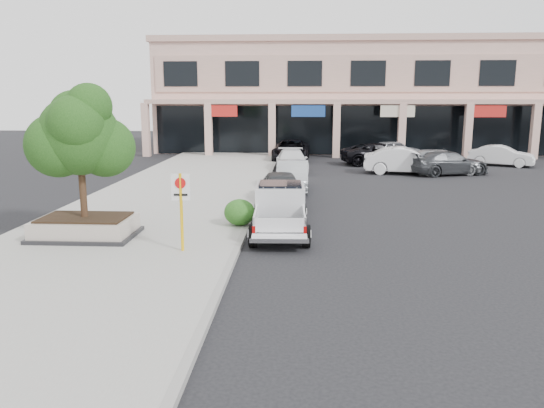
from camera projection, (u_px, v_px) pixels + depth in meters
The scene contains 19 objects.
ground at pixel (287, 261), 15.12m from camera, with size 120.00×120.00×0.00m, color black.
sidewalk at pixel (155, 212), 21.29m from camera, with size 8.00×52.00×0.15m, color gray.
curb at pixel (253, 213), 21.06m from camera, with size 0.20×52.00×0.15m, color gray.
strip_mall at pixel (389, 96), 46.95m from camera, with size 40.55×12.43×9.50m.
planter at pixel (85, 227), 17.14m from camera, with size 3.20×2.20×0.68m.
planter_tree at pixel (85, 136), 16.71m from camera, with size 2.90×2.55×4.00m.
no_parking_sign at pixel (181, 201), 15.37m from camera, with size 0.55×0.09×2.30m.
hedge at pixel (240, 212), 18.67m from camera, with size 1.10×0.99×0.94m, color #1A4714.
pickup_truck at pixel (280, 210), 18.07m from camera, with size 1.90×5.14×1.62m, color silver, non-canonical shape.
curb_car_a at pixel (282, 188), 22.96m from camera, with size 1.71×4.24×1.45m, color #2C2F31.
curb_car_b at pixel (293, 176), 26.59m from camera, with size 1.56×4.46×1.47m, color #AEB2B7.
curb_car_c at pixel (292, 161), 33.35m from camera, with size 1.93×4.75×1.38m, color white.
curb_car_d at pixel (291, 150), 39.32m from camera, with size 2.57×5.56×1.55m, color black.
lot_car_a at pixel (441, 161), 32.38m from camera, with size 1.90×4.71×1.60m, color #919498.
lot_car_b at pixel (405, 161), 32.36m from camera, with size 1.72×4.93×1.63m, color silver.
lot_car_c at pixel (448, 163), 32.05m from camera, with size 2.02×4.97×1.44m, color #323438.
lot_car_d at pixel (381, 154), 36.86m from camera, with size 2.50×5.43×1.51m, color black.
lot_car_e at pixel (394, 150), 40.20m from camera, with size 1.71×4.24×1.44m, color #9C9EA4.
lot_car_f at pixel (501, 156), 36.28m from camera, with size 1.48×4.23×1.39m, color silver.
Camera 1 is at (0.40, -14.50, 4.58)m, focal length 35.00 mm.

